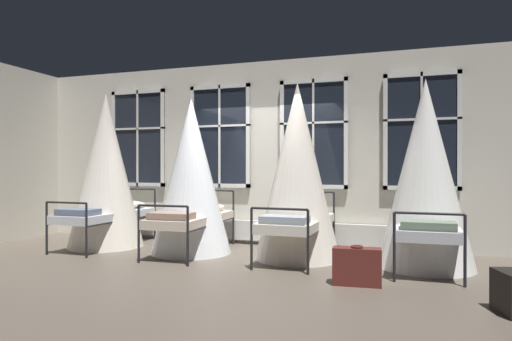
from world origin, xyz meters
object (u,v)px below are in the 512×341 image
at_px(cot_second, 191,178).
at_px(cot_third, 297,173).
at_px(suitcase_dark, 357,266).
at_px(cot_first, 106,172).
at_px(cot_fourth, 426,176).

height_order(cot_second, cot_third, cot_third).
xyz_separation_m(cot_second, suitcase_dark, (2.77, -1.23, -1.00)).
xyz_separation_m(cot_first, cot_fourth, (5.27, -0.03, -0.04)).
bearing_deg(cot_first, cot_third, -88.40).
bearing_deg(cot_third, cot_second, 93.86).
bearing_deg(cot_first, suitcase_dark, -104.73).
relative_size(cot_second, cot_fourth, 0.97).
bearing_deg(cot_first, cot_fourth, -88.95).
distance_m(cot_third, suitcase_dark, 1.97).
distance_m(cot_first, cot_second, 1.70).
bearing_deg(cot_third, cot_first, 91.88).
height_order(cot_first, cot_third, cot_first).
relative_size(cot_third, suitcase_dark, 4.70).
height_order(cot_third, suitcase_dark, cot_third).
bearing_deg(suitcase_dark, cot_third, 123.72).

